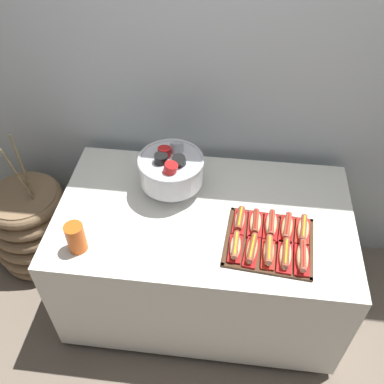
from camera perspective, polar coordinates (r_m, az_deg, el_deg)
ground_plane at (r=2.75m, az=1.29°, el=-13.31°), size 10.00×10.00×0.00m
back_wall at (r=2.25m, az=3.34°, el=17.32°), size 6.00×0.10×2.60m
buffet_table at (r=2.42m, az=1.44°, el=-8.40°), size 1.49×0.87×0.75m
floor_vase at (r=2.91m, az=-20.22°, el=-4.22°), size 0.55×0.55×1.00m
serving_tray at (r=2.05m, az=10.19°, el=-6.60°), size 0.43×0.39×0.01m
hot_dog_0 at (r=1.98m, az=5.78°, el=-7.28°), size 0.07×0.16×0.06m
hot_dog_1 at (r=1.98m, az=7.95°, el=-7.61°), size 0.08×0.19×0.06m
hot_dog_2 at (r=1.98m, az=10.14°, el=-7.83°), size 0.07×0.17×0.07m
hot_dog_3 at (r=1.98m, az=12.29°, el=-8.19°), size 0.08×0.19×0.06m
hot_dog_4 at (r=1.99m, az=14.45°, el=-8.43°), size 0.08×0.18×0.06m
hot_dog_5 at (r=2.08m, az=6.37°, el=-3.75°), size 0.07×0.16×0.06m
hot_dog_6 at (r=2.08m, az=8.41°, el=-4.09°), size 0.07×0.17×0.06m
hot_dog_7 at (r=2.08m, az=10.47°, el=-4.31°), size 0.08×0.18×0.06m
hot_dog_8 at (r=2.09m, az=12.50°, el=-4.63°), size 0.09×0.18×0.06m
hot_dog_9 at (r=2.10m, az=14.54°, el=-4.88°), size 0.08×0.17×0.06m
punch_bowl at (r=2.16m, az=-2.80°, el=3.07°), size 0.33×0.33×0.27m
cup_stack at (r=2.02m, az=-15.18°, el=-5.88°), size 0.09×0.09×0.15m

